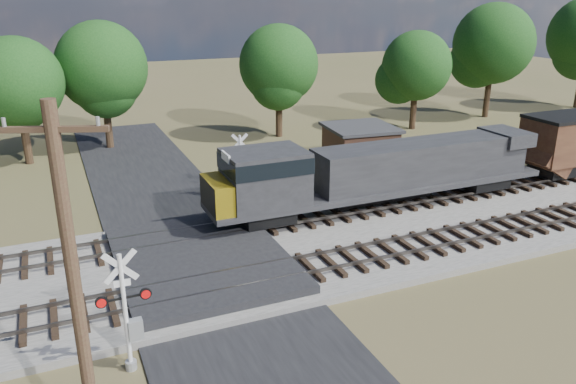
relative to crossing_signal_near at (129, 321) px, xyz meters
name	(u,v)px	position (x,y,z in m)	size (l,w,h in m)	color
ground	(205,272)	(3.78, 5.43, -1.72)	(160.00, 160.00, 0.00)	#4E4D29
ballast_bed	(397,228)	(13.78, 5.93, -1.57)	(140.00, 10.00, 0.30)	gray
road	(205,272)	(3.78, 5.43, -1.68)	(7.00, 60.00, 0.08)	black
crossing_panel	(201,261)	(3.78, 5.93, -1.41)	(7.00, 9.00, 0.62)	#262628
track_near	(291,270)	(6.91, 3.43, -1.31)	(140.00, 2.60, 0.33)	black
track_far	(250,227)	(6.91, 8.43, -1.31)	(140.00, 2.60, 0.33)	black
crossing_signal_near	(129,321)	(0.00, 0.00, 0.00)	(1.67, 0.36, 4.14)	silver
crossing_signal_far	(239,172)	(8.15, 13.66, -0.13)	(1.54, 0.37, 3.83)	silver
utility_pole	(76,293)	(-1.40, -3.56, 3.19)	(2.17, 0.89, 9.26)	#3E241C
equipment_shed	(360,148)	(17.36, 15.86, -0.22)	(4.77, 4.77, 2.96)	#4C2F20
treeline	(294,60)	(16.87, 25.79, 4.52)	(80.88, 10.62, 11.11)	black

